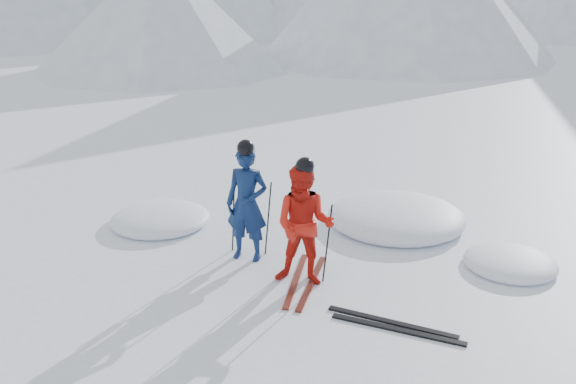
% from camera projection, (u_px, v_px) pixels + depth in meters
% --- Properties ---
extents(ground, '(160.00, 160.00, 0.00)m').
position_uv_depth(ground, '(398.00, 290.00, 8.59)').
color(ground, white).
rests_on(ground, ground).
extents(skier_blue, '(0.68, 0.46, 1.81)m').
position_uv_depth(skier_blue, '(247.00, 204.00, 9.29)').
color(skier_blue, '#0D214E').
rests_on(skier_blue, ground).
extents(skier_red, '(0.93, 0.77, 1.77)m').
position_uv_depth(skier_red, '(304.00, 226.00, 8.53)').
color(skier_red, red).
rests_on(skier_red, ground).
extents(pole_blue_left, '(0.12, 0.08, 1.20)m').
position_uv_depth(pole_blue_left, '(233.00, 217.00, 9.62)').
color(pole_blue_left, black).
rests_on(pole_blue_left, ground).
extents(pole_blue_right, '(0.12, 0.07, 1.20)m').
position_uv_depth(pole_blue_right, '(268.00, 219.00, 9.54)').
color(pole_blue_right, black).
rests_on(pole_blue_right, ground).
extents(pole_red_left, '(0.12, 0.09, 1.18)m').
position_uv_depth(pole_red_left, '(290.00, 235.00, 8.94)').
color(pole_red_left, black).
rests_on(pole_red_left, ground).
extents(pole_red_right, '(0.12, 0.08, 1.18)m').
position_uv_depth(pole_red_right, '(327.00, 244.00, 8.67)').
color(pole_red_right, black).
rests_on(pole_red_right, ground).
extents(ski_worn_left, '(0.34, 1.69, 0.03)m').
position_uv_depth(ski_worn_left, '(296.00, 280.00, 8.85)').
color(ski_worn_left, black).
rests_on(ski_worn_left, ground).
extents(ski_worn_right, '(0.23, 1.70, 0.03)m').
position_uv_depth(ski_worn_right, '(312.00, 282.00, 8.78)').
color(ski_worn_right, black).
rests_on(ski_worn_right, ground).
extents(ski_loose_a, '(1.70, 0.28, 0.03)m').
position_uv_depth(ski_loose_a, '(391.00, 322.00, 7.76)').
color(ski_loose_a, black).
rests_on(ski_loose_a, ground).
extents(ski_loose_b, '(1.70, 0.22, 0.03)m').
position_uv_depth(ski_loose_b, '(397.00, 330.00, 7.60)').
color(ski_loose_b, black).
rests_on(ski_loose_b, ground).
extents(snow_lumps, '(9.51, 4.73, 0.54)m').
position_uv_depth(snow_lumps, '(365.00, 233.00, 10.53)').
color(snow_lumps, white).
rests_on(snow_lumps, ground).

